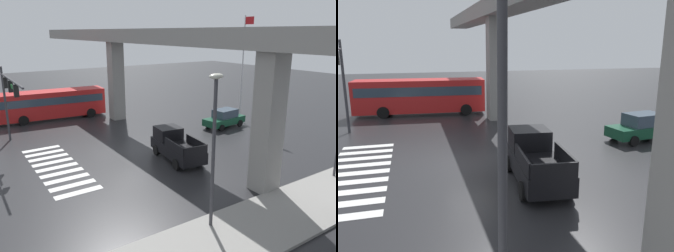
{
  "view_description": "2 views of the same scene",
  "coord_description": "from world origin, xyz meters",
  "views": [
    {
      "loc": [
        21.78,
        -10.72,
        8.9
      ],
      "look_at": [
        1.24,
        2.81,
        1.95
      ],
      "focal_mm": 35.84,
      "sensor_mm": 36.0,
      "label": 1
    },
    {
      "loc": [
        16.26,
        -2.75,
        5.86
      ],
      "look_at": [
        0.56,
        1.65,
        1.96
      ],
      "focal_mm": 36.31,
      "sensor_mm": 36.0,
      "label": 2
    }
  ],
  "objects": [
    {
      "name": "traffic_signal_mast",
      "position": [
        -5.62,
        -7.01,
        4.55
      ],
      "size": [
        8.69,
        0.32,
        6.2
      ],
      "color": "#38383D",
      "rests_on": "ground"
    },
    {
      "name": "pickup_truck",
      "position": [
        3.0,
        2.28,
        0.99
      ],
      "size": [
        5.28,
        2.52,
        2.08
      ],
      "color": "black",
      "rests_on": "ground"
    },
    {
      "name": "flagpole",
      "position": [
        -2.25,
        14.09,
        6.01
      ],
      "size": [
        1.16,
        0.12,
        10.41
      ],
      "color": "silver",
      "rests_on": "ground"
    },
    {
      "name": "elevated_overpass",
      "position": [
        0.0,
        3.75,
        7.86
      ],
      "size": [
        59.93,
        2.18,
        9.13
      ],
      "color": "gray",
      "rests_on": "ground"
    },
    {
      "name": "crosswalk_stripes",
      "position": [
        -0.0,
        -5.39,
        0.01
      ],
      "size": [
        9.35,
        2.8,
        0.01
      ],
      "color": "silver",
      "rests_on": "ground"
    },
    {
      "name": "sedan_dark_green",
      "position": [
        -1.31,
        11.0,
        0.85
      ],
      "size": [
        2.33,
        4.47,
        1.72
      ],
      "color": "#14472D",
      "rests_on": "ground"
    },
    {
      "name": "street_lamp_near_corner",
      "position": [
        11.29,
        -1.41,
        4.56
      ],
      "size": [
        0.44,
        0.7,
        7.24
      ],
      "color": "#38383D",
      "rests_on": "ground"
    },
    {
      "name": "ground_plane",
      "position": [
        0.0,
        0.0,
        0.0
      ],
      "size": [
        120.0,
        120.0,
        0.0
      ],
      "primitive_type": "plane",
      "color": "#232326"
    },
    {
      "name": "city_bus",
      "position": [
        -13.56,
        -2.01,
        1.72
      ],
      "size": [
        3.4,
        10.96,
        2.99
      ],
      "color": "red",
      "rests_on": "ground"
    },
    {
      "name": "sidewalk_east",
      "position": [
        12.49,
        2.0,
        0.07
      ],
      "size": [
        4.0,
        36.0,
        0.15
      ],
      "primitive_type": "cube",
      "color": "gray",
      "rests_on": "ground"
    }
  ]
}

